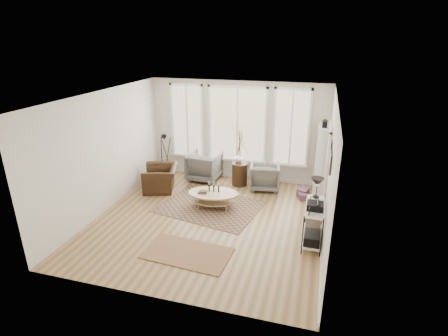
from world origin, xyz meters
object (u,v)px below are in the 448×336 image
(coffee_table, at_px, (213,196))
(armchair_right, at_px, (265,176))
(bookcase, at_px, (321,160))
(low_shelf, at_px, (314,220))
(armchair_left, at_px, (204,166))
(accent_chair, at_px, (161,178))
(side_table, at_px, (240,156))

(coffee_table, bearing_deg, armchair_right, 54.56)
(bookcase, bearing_deg, armchair_right, -175.86)
(low_shelf, height_order, armchair_left, low_shelf)
(coffee_table, bearing_deg, bookcase, 32.09)
(low_shelf, bearing_deg, coffee_table, 159.38)
(coffee_table, distance_m, armchair_right, 1.82)
(low_shelf, distance_m, accent_chair, 4.52)
(armchair_left, height_order, armchair_right, armchair_left)
(coffee_table, bearing_deg, armchair_left, 115.55)
(side_table, bearing_deg, low_shelf, -48.99)
(low_shelf, xyz_separation_m, accent_chair, (-4.23, 1.59, -0.18))
(side_table, bearing_deg, accent_chair, -156.48)
(armchair_left, xyz_separation_m, side_table, (1.11, -0.10, 0.48))
(armchair_left, distance_m, side_table, 1.21)
(bookcase, xyz_separation_m, coffee_table, (-2.53, -1.59, -0.64))
(armchair_left, xyz_separation_m, accent_chair, (-0.96, -1.00, -0.08))
(bookcase, bearing_deg, armchair_left, 178.79)
(armchair_left, bearing_deg, bookcase, -177.15)
(low_shelf, height_order, coffee_table, low_shelf)
(armchair_left, xyz_separation_m, armchair_right, (1.85, -0.18, -0.04))
(coffee_table, height_order, accent_chair, accent_chair)
(armchair_right, distance_m, accent_chair, 2.92)
(side_table, bearing_deg, armchair_left, 174.66)
(coffee_table, relative_size, armchair_left, 1.49)
(coffee_table, bearing_deg, low_shelf, -20.62)
(accent_chair, bearing_deg, armchair_right, 88.09)
(accent_chair, bearing_deg, coffee_table, 51.11)
(armchair_right, bearing_deg, low_shelf, 111.88)
(low_shelf, relative_size, armchair_left, 1.43)
(coffee_table, relative_size, accent_chair, 1.32)
(bookcase, distance_m, accent_chair, 4.43)
(coffee_table, xyz_separation_m, side_table, (0.31, 1.56, 0.58))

